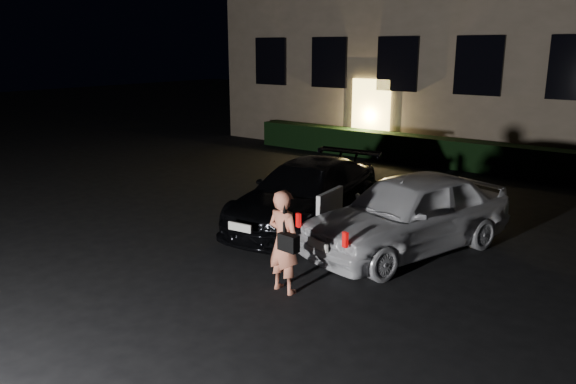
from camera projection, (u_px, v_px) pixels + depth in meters
The scene contains 5 objects.
ground at pixel (215, 284), 8.64m from camera, with size 80.00×80.00×0.00m, color black.
hedge at pixel (466, 155), 16.60m from camera, with size 15.00×0.70×0.85m, color black.
sedan at pixel (306, 194), 11.42m from camera, with size 2.27×4.60×1.28m.
hatch at pixel (408, 213), 9.88m from camera, with size 2.82×4.44×1.41m.
man at pixel (284, 241), 8.19m from camera, with size 0.65×0.43×1.56m.
Camera 1 is at (5.77, -5.67, 3.55)m, focal length 35.00 mm.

